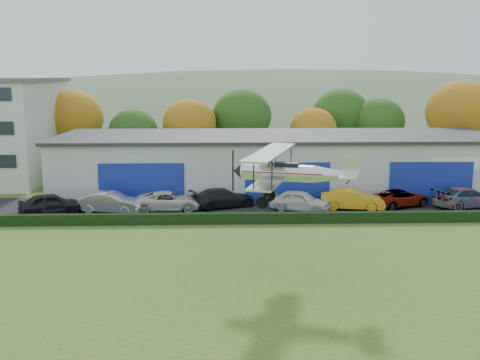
{
  "coord_description": "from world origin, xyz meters",
  "views": [
    {
      "loc": [
        -0.48,
        -23.66,
        10.59
      ],
      "look_at": [
        0.66,
        9.86,
        4.4
      ],
      "focal_mm": 42.27,
      "sensor_mm": 36.0,
      "label": 1
    }
  ],
  "objects_px": {
    "car_3": "(223,198)",
    "car_7": "(467,197)",
    "hangar": "(280,163)",
    "biplane": "(289,171)",
    "car_4": "(300,201)",
    "car_6": "(400,198)",
    "car_5": "(352,199)",
    "car_2": "(169,201)",
    "car_0": "(51,204)",
    "car_1": "(111,202)"
  },
  "relations": [
    {
      "from": "car_4",
      "to": "car_3",
      "type": "bearing_deg",
      "value": 98.49
    },
    {
      "from": "car_0",
      "to": "car_6",
      "type": "distance_m",
      "value": 27.89
    },
    {
      "from": "hangar",
      "to": "car_5",
      "type": "distance_m",
      "value": 9.55
    },
    {
      "from": "car_2",
      "to": "car_6",
      "type": "relative_size",
      "value": 1.06
    },
    {
      "from": "car_0",
      "to": "biplane",
      "type": "xyz_separation_m",
      "value": [
        16.72,
        -13.9,
        4.79
      ]
    },
    {
      "from": "car_1",
      "to": "car_6",
      "type": "bearing_deg",
      "value": -74.05
    },
    {
      "from": "car_2",
      "to": "biplane",
      "type": "distance_m",
      "value": 17.51
    },
    {
      "from": "car_7",
      "to": "hangar",
      "type": "bearing_deg",
      "value": 47.19
    },
    {
      "from": "car_0",
      "to": "car_4",
      "type": "relative_size",
      "value": 1.01
    },
    {
      "from": "car_3",
      "to": "car_7",
      "type": "relative_size",
      "value": 0.95
    },
    {
      "from": "car_5",
      "to": "biplane",
      "type": "distance_m",
      "value": 16.84
    },
    {
      "from": "hangar",
      "to": "car_3",
      "type": "bearing_deg",
      "value": -128.57
    },
    {
      "from": "car_1",
      "to": "car_2",
      "type": "xyz_separation_m",
      "value": [
        4.47,
        0.71,
        -0.08
      ]
    },
    {
      "from": "car_2",
      "to": "car_7",
      "type": "height_order",
      "value": "car_7"
    },
    {
      "from": "hangar",
      "to": "car_5",
      "type": "bearing_deg",
      "value": -57.72
    },
    {
      "from": "car_0",
      "to": "car_1",
      "type": "relative_size",
      "value": 0.96
    },
    {
      "from": "car_7",
      "to": "car_0",
      "type": "bearing_deg",
      "value": 76.32
    },
    {
      "from": "car_6",
      "to": "biplane",
      "type": "relative_size",
      "value": 0.65
    },
    {
      "from": "car_2",
      "to": "car_3",
      "type": "distance_m",
      "value": 4.38
    },
    {
      "from": "car_3",
      "to": "car_4",
      "type": "height_order",
      "value": "car_4"
    },
    {
      "from": "car_0",
      "to": "car_1",
      "type": "height_order",
      "value": "car_1"
    },
    {
      "from": "car_1",
      "to": "car_7",
      "type": "distance_m",
      "value": 28.62
    },
    {
      "from": "car_5",
      "to": "car_6",
      "type": "xyz_separation_m",
      "value": [
        4.18,
        1.0,
        -0.13
      ]
    },
    {
      "from": "hangar",
      "to": "car_0",
      "type": "distance_m",
      "value": 20.62
    },
    {
      "from": "car_0",
      "to": "car_4",
      "type": "bearing_deg",
      "value": -110.1
    },
    {
      "from": "car_2",
      "to": "car_3",
      "type": "relative_size",
      "value": 1.01
    },
    {
      "from": "car_3",
      "to": "car_5",
      "type": "bearing_deg",
      "value": -118.85
    },
    {
      "from": "car_1",
      "to": "car_0",
      "type": "bearing_deg",
      "value": 107.0
    },
    {
      "from": "car_1",
      "to": "car_5",
      "type": "relative_size",
      "value": 1.0
    },
    {
      "from": "car_6",
      "to": "car_5",
      "type": "bearing_deg",
      "value": 79.31
    },
    {
      "from": "car_1",
      "to": "car_3",
      "type": "bearing_deg",
      "value": -67.17
    },
    {
      "from": "car_3",
      "to": "car_4",
      "type": "distance_m",
      "value": 6.29
    },
    {
      "from": "car_6",
      "to": "biplane",
      "type": "xyz_separation_m",
      "value": [
        -11.12,
        -15.58,
        4.91
      ]
    },
    {
      "from": "hangar",
      "to": "car_4",
      "type": "height_order",
      "value": "hangar"
    },
    {
      "from": "car_7",
      "to": "biplane",
      "type": "relative_size",
      "value": 0.72
    },
    {
      "from": "car_0",
      "to": "car_6",
      "type": "xyz_separation_m",
      "value": [
        27.84,
        1.68,
        -0.12
      ]
    },
    {
      "from": "car_3",
      "to": "car_5",
      "type": "relative_size",
      "value": 1.06
    },
    {
      "from": "car_4",
      "to": "car_6",
      "type": "height_order",
      "value": "car_4"
    },
    {
      "from": "car_5",
      "to": "car_7",
      "type": "height_order",
      "value": "car_5"
    },
    {
      "from": "hangar",
      "to": "biplane",
      "type": "distance_m",
      "value": 22.8
    },
    {
      "from": "car_1",
      "to": "car_3",
      "type": "xyz_separation_m",
      "value": [
        8.76,
        1.57,
        -0.05
      ]
    },
    {
      "from": "car_2",
      "to": "car_5",
      "type": "bearing_deg",
      "value": -94.46
    },
    {
      "from": "car_3",
      "to": "biplane",
      "type": "xyz_separation_m",
      "value": [
        3.41,
        -15.81,
        4.84
      ]
    },
    {
      "from": "car_4",
      "to": "car_7",
      "type": "height_order",
      "value": "car_4"
    },
    {
      "from": "car_0",
      "to": "car_5",
      "type": "height_order",
      "value": "car_5"
    },
    {
      "from": "car_6",
      "to": "car_2",
      "type": "bearing_deg",
      "value": 67.77
    },
    {
      "from": "hangar",
      "to": "car_3",
      "type": "distance_m",
      "value": 8.76
    },
    {
      "from": "car_0",
      "to": "car_2",
      "type": "height_order",
      "value": "car_0"
    },
    {
      "from": "car_6",
      "to": "biplane",
      "type": "distance_m",
      "value": 19.76
    },
    {
      "from": "car_0",
      "to": "biplane",
      "type": "relative_size",
      "value": 0.62
    }
  ]
}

